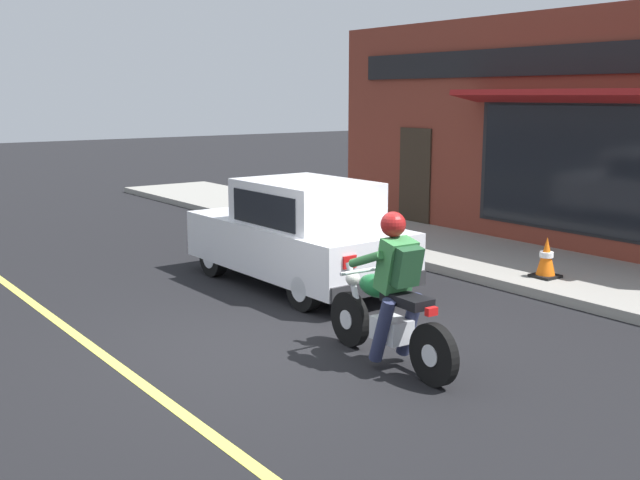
% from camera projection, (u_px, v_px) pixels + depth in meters
% --- Properties ---
extents(ground_plane, '(80.00, 80.00, 0.00)m').
position_uv_depth(ground_plane, '(287.00, 344.00, 8.45)').
color(ground_plane, black).
extents(sidewalk_curb, '(2.60, 22.00, 0.14)m').
position_uv_depth(sidewalk_curb, '(425.00, 244.00, 13.82)').
color(sidewalk_curb, gray).
rests_on(sidewalk_curb, ground).
extents(lane_stripe, '(0.12, 19.80, 0.01)m').
position_uv_depth(lane_stripe, '(43.00, 311.00, 9.75)').
color(lane_stripe, '#D1C64C').
rests_on(lane_stripe, ground).
extents(storefront_building, '(1.25, 10.01, 4.20)m').
position_uv_depth(storefront_building, '(535.00, 133.00, 13.41)').
color(storefront_building, maroon).
rests_on(storefront_building, ground).
extents(motorcycle_with_rider, '(0.58, 2.02, 1.62)m').
position_uv_depth(motorcycle_with_rider, '(391.00, 302.00, 7.69)').
color(motorcycle_with_rider, black).
rests_on(motorcycle_with_rider, ground).
extents(car_hatchback, '(1.67, 3.79, 1.57)m').
position_uv_depth(car_hatchback, '(298.00, 234.00, 10.94)').
color(car_hatchback, black).
rests_on(car_hatchback, ground).
extents(traffic_cone, '(0.36, 0.36, 0.60)m').
position_uv_depth(traffic_cone, '(546.00, 258.00, 10.92)').
color(traffic_cone, black).
rests_on(traffic_cone, sidewalk_curb).
extents(fire_hydrant, '(0.36, 0.24, 0.88)m').
position_uv_depth(fire_hydrant, '(311.00, 200.00, 15.99)').
color(fire_hydrant, red).
rests_on(fire_hydrant, sidewalk_curb).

